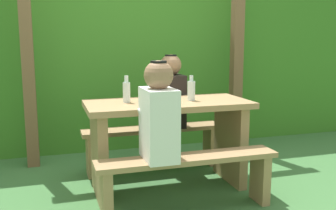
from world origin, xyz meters
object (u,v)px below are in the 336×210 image
Objects in this scene: person_black_coat at (171,93)px; bottle_right at (127,91)px; drinking_glass at (148,96)px; bottle_left at (191,90)px; person_white_shirt at (159,114)px; picnic_table at (168,130)px; bench_near at (188,172)px; bench_far at (153,139)px.

person_black_coat is 0.71m from bottle_right.
bottle_left is (0.38, -0.02, 0.04)m from drinking_glass.
person_black_coat is at bearing 92.33° from bottle_left.
bottle_left reaches higher than drinking_glass.
bottle_left is at bearing -87.67° from person_black_coat.
person_white_shirt is 7.28× the size of drinking_glass.
person_white_shirt is at bearing -112.39° from person_black_coat.
bottle_left is (0.21, -0.01, 0.34)m from picnic_table.
person_black_coat reaches higher than picnic_table.
bench_near is 1.95× the size of person_black_coat.
bottle_left is at bearing 48.54° from person_white_shirt.
picnic_table reaches higher than bench_far.
bench_far is 14.17× the size of drinking_glass.
bottle_left is (0.02, -0.51, 0.10)m from person_black_coat.
drinking_glass is 0.39m from bottle_left.
bench_near is 0.77m from bottle_left.
bench_far is 0.49m from person_black_coat.
person_black_coat is at bearing 69.62° from picnic_table.
picnic_table is at bearing -90.00° from bench_far.
person_white_shirt is (-0.23, -1.01, 0.45)m from bench_far.
person_white_shirt reaches higher than bottle_right.
bench_far is 6.40× the size of bottle_left.
picnic_table is 1.95× the size of person_white_shirt.
person_white_shirt reaches higher than picnic_table.
person_black_coat is at bearing 40.04° from bottle_right.
bottle_right is at bearing 171.17° from picnic_table.
bench_far is 0.80m from bottle_right.
person_black_coat is (0.19, 0.50, 0.24)m from picnic_table.
person_white_shirt is 0.52m from drinking_glass.
bench_near is 6.40× the size of bottle_left.
bottle_left is at bearing 67.27° from bench_near.
bench_far is (0.00, 1.02, 0.00)m from bench_near.
drinking_glass is (-0.17, -0.50, 0.51)m from bench_far.
bench_far is 0.74m from drinking_glass.
picnic_table is 0.55m from bench_near.
picnic_table is 6.18× the size of bottle_right.
bench_near is at bearing -0.83° from person_white_shirt.
bottle_right is (-0.12, 0.56, 0.10)m from person_white_shirt.
bottle_right reaches higher than drinking_glass.
picnic_table is 0.59m from person_black_coat.
person_black_coat reaches higher than drinking_glass.
drinking_glass is at bearing -15.53° from bottle_right.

